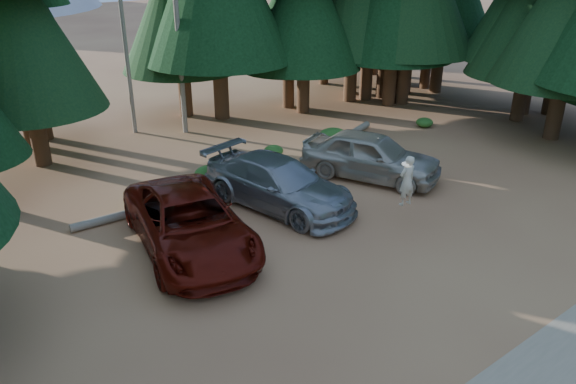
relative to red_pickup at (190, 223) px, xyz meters
The scene contains 19 objects.
ground 6.21m from the red_pickup, 40.80° to the right, with size 160.00×160.00×0.00m, color #945A3E.
forest_belt_north 11.96m from the red_pickup, 67.06° to the left, with size 36.00×7.00×22.00m, color black, non-canonical shape.
forest_belt_east 20.17m from the red_pickup, ahead, with size 6.00×22.00×22.00m, color black, non-canonical shape.
snag_front 12.87m from the red_pickup, 62.54° to the left, with size 0.24×0.24×12.00m, color #716A5B.
snag_back 13.13m from the red_pickup, 73.94° to the left, with size 0.20×0.20×10.00m, color #716A5B.
red_pickup is the anchor object (origin of this frame).
silver_minivan_center 4.07m from the red_pickup, 11.47° to the left, with size 2.44×6.01×1.74m, color #9A9CA2.
silver_minivan_right 8.49m from the red_pickup, ahead, with size 2.22×5.52×1.88m, color #B8B1A4.
frisbee_player 7.22m from the red_pickup, 22.03° to the right, with size 0.67×0.47×1.74m.
log_left 3.38m from the red_pickup, 100.50° to the left, with size 0.29×0.29×4.04m, color #716A5B.
log_mid 7.21m from the red_pickup, 30.68° to the left, with size 0.25×0.25×3.06m, color #716A5B.
log_right 11.75m from the red_pickup, 23.29° to the left, with size 0.32×0.32×5.03m, color #716A5B.
shrub_far_left 3.97m from the red_pickup, 87.38° to the left, with size 1.05×1.05×0.58m, color #1C5E1F.
shrub_left 3.82m from the red_pickup, 79.69° to the left, with size 0.96×0.96×0.53m, color #1C5E1F.
shrub_center_left 5.28m from the red_pickup, 53.31° to the left, with size 1.20×1.20×0.66m, color #1C5E1F.
shrub_center_right 6.04m from the red_pickup, 45.71° to the left, with size 1.12×1.12×0.61m, color #1C5E1F.
shrub_right 8.59m from the red_pickup, 36.29° to the left, with size 0.86×0.86×0.47m, color #1C5E1F.
shrub_far_right 11.01m from the red_pickup, 24.57° to the left, with size 1.41×1.41×0.77m, color #1C5E1F.
shrub_edge_east 15.98m from the red_pickup, 13.56° to the left, with size 0.85×0.85×0.47m, color #1C5E1F.
Camera 1 is at (-11.56, -9.77, 8.71)m, focal length 35.00 mm.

